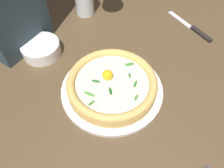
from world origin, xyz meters
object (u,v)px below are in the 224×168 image
object	(u,v)px
side_bowl	(41,49)
table_knife	(195,30)
pizza	(112,84)
drinking_glass	(84,0)

from	to	relation	value
side_bowl	table_knife	world-z (taller)	side_bowl
pizza	side_bowl	xyz separation A→B (m)	(0.27, -0.06, -0.01)
table_knife	drinking_glass	world-z (taller)	drinking_glass
drinking_glass	pizza	bearing A→B (deg)	125.44
table_knife	side_bowl	bearing A→B (deg)	32.46
pizza	drinking_glass	world-z (taller)	drinking_glass
side_bowl	drinking_glass	distance (m)	0.27
pizza	drinking_glass	distance (m)	0.40
side_bowl	table_knife	bearing A→B (deg)	-147.54
pizza	table_knife	xyz separation A→B (m)	(-0.20, -0.36, -0.03)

